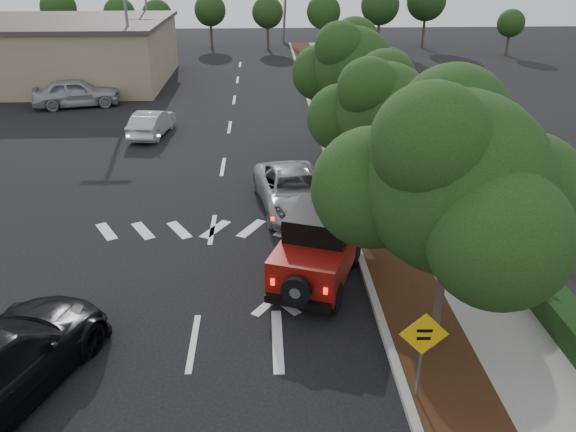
{
  "coord_description": "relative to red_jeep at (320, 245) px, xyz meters",
  "views": [
    {
      "loc": [
        1.75,
        -10.83,
        8.42
      ],
      "look_at": [
        2.39,
        3.0,
        1.86
      ],
      "focal_mm": 35.0,
      "sensor_mm": 36.0,
      "label": 1
    }
  ],
  "objects": [
    {
      "name": "commercial_building",
      "position": [
        -19.27,
        27.21,
        0.94
      ],
      "size": [
        22.0,
        12.0,
        4.0
      ],
      "primitive_type": "cube",
      "color": "gray",
      "rests_on": "ground"
    },
    {
      "name": "red_jeep",
      "position": [
        0.0,
        0.0,
        0.0
      ],
      "size": [
        2.97,
        4.25,
        2.08
      ],
      "rotation": [
        0.0,
        0.0,
        -0.35
      ],
      "color": "black",
      "rests_on": "ground"
    },
    {
      "name": "transmission_tower",
      "position": [
        2.73,
        45.21,
        -1.06
      ],
      "size": [
        7.0,
        4.0,
        28.0
      ],
      "primitive_type": null,
      "color": "slate",
      "rests_on": "ground"
    },
    {
      "name": "parked_suv",
      "position": [
        -12.52,
        20.02,
        -0.22
      ],
      "size": [
        5.21,
        3.05,
        1.67
      ],
      "primitive_type": "imported",
      "rotation": [
        0.0,
        0.0,
        1.81
      ],
      "color": "#A1A4A9",
      "rests_on": "ground"
    },
    {
      "name": "light_pole_b",
      "position": [
        -10.77,
        35.21,
        -1.06
      ],
      "size": [
        2.0,
        0.22,
        9.0
      ],
      "primitive_type": null,
      "color": "slate",
      "rests_on": "ground"
    },
    {
      "name": "ground",
      "position": [
        -3.27,
        -2.79,
        -1.06
      ],
      "size": [
        120.0,
        120.0,
        0.0
      ],
      "primitive_type": "plane",
      "color": "black",
      "rests_on": "ground"
    },
    {
      "name": "street_tree_far",
      "position": [
        2.33,
        10.21,
        -1.06
      ],
      "size": [
        3.4,
        3.4,
        5.62
      ],
      "primitive_type": null,
      "color": "black",
      "rests_on": "ground"
    },
    {
      "name": "terracotta_planter",
      "position": [
        5.13,
        -1.12,
        -0.11
      ],
      "size": [
        0.8,
        0.8,
        1.4
      ],
      "rotation": [
        0.0,
        0.0,
        0.04
      ],
      "color": "brown",
      "rests_on": "ground"
    },
    {
      "name": "street_tree_mid",
      "position": [
        2.33,
        3.71,
        -1.06
      ],
      "size": [
        3.2,
        3.2,
        5.32
      ],
      "primitive_type": null,
      "color": "black",
      "rests_on": "ground"
    },
    {
      "name": "sidewalk",
      "position": [
        4.23,
        9.21,
        -1.0
      ],
      "size": [
        2.0,
        70.0,
        0.12
      ],
      "primitive_type": "cube",
      "color": "gray",
      "rests_on": "ground"
    },
    {
      "name": "silver_suv_ahead",
      "position": [
        -0.46,
        4.75,
        -0.35
      ],
      "size": [
        3.09,
        5.38,
        1.41
      ],
      "primitive_type": "imported",
      "rotation": [
        0.0,
        0.0,
        0.15
      ],
      "color": "#9C9DA3",
      "rests_on": "ground"
    },
    {
      "name": "planting_strip",
      "position": [
        2.33,
        9.21,
        -1.0
      ],
      "size": [
        1.8,
        70.0,
        0.12
      ],
      "primitive_type": "cube",
      "color": "black",
      "rests_on": "ground"
    },
    {
      "name": "speed_hump_sign",
      "position": [
        1.53,
        -4.9,
        0.38
      ],
      "size": [
        0.97,
        0.09,
        2.07
      ],
      "rotation": [
        0.0,
        0.0,
        -0.04
      ],
      "color": "slate",
      "rests_on": "ground"
    },
    {
      "name": "hedge",
      "position": [
        5.63,
        9.21,
        -0.66
      ],
      "size": [
        0.8,
        70.0,
        0.8
      ],
      "primitive_type": "cube",
      "color": "black",
      "rests_on": "ground"
    },
    {
      "name": "street_tree_near",
      "position": [
        2.33,
        -3.29,
        -1.06
      ],
      "size": [
        3.8,
        3.8,
        5.92
      ],
      "primitive_type": null,
      "color": "black",
      "rests_on": "ground"
    },
    {
      "name": "light_pole_a",
      "position": [
        -9.77,
        23.21,
        -1.06
      ],
      "size": [
        2.0,
        0.22,
        9.0
      ],
      "primitive_type": null,
      "color": "slate",
      "rests_on": "ground"
    },
    {
      "name": "silver_sedan_oncoming",
      "position": [
        -7.07,
        13.97,
        -0.42
      ],
      "size": [
        1.87,
        4.02,
        1.27
      ],
      "primitive_type": "imported",
      "rotation": [
        0.0,
        0.0,
        3.0
      ],
      "color": "#ADB1B5",
      "rests_on": "ground"
    },
    {
      "name": "curb",
      "position": [
        1.33,
        9.21,
        -0.98
      ],
      "size": [
        0.2,
        70.0,
        0.15
      ],
      "primitive_type": "cube",
      "color": "#9E9B93",
      "rests_on": "ground"
    }
  ]
}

